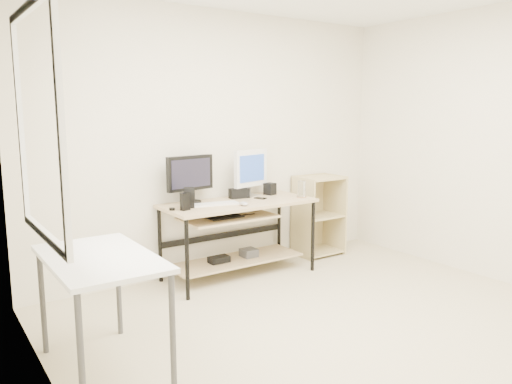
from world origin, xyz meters
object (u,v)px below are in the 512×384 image
at_px(desk, 236,223).
at_px(side_table, 100,268).
at_px(black_monitor, 190,176).
at_px(white_imac, 251,169).
at_px(audio_controller, 185,202).
at_px(shelf_unit, 316,215).

xyz_separation_m(desk, side_table, (-1.65, -1.06, 0.13)).
height_order(black_monitor, white_imac, white_imac).
distance_m(side_table, white_imac, 2.34).
bearing_deg(black_monitor, desk, -34.48).
bearing_deg(audio_controller, white_imac, 5.11).
xyz_separation_m(desk, audio_controller, (-0.59, -0.09, 0.29)).
relative_size(black_monitor, white_imac, 1.03).
distance_m(black_monitor, audio_controller, 0.39).
distance_m(side_table, audio_controller, 1.45).
height_order(desk, black_monitor, black_monitor).
relative_size(side_table, audio_controller, 6.32).
xyz_separation_m(shelf_unit, audio_controller, (-1.77, -0.25, 0.38)).
bearing_deg(audio_controller, shelf_unit, -4.08).
height_order(desk, white_imac, white_imac).
height_order(desk, side_table, same).
xyz_separation_m(side_table, white_imac, (1.95, 1.25, 0.36)).
xyz_separation_m(side_table, black_monitor, (1.26, 1.26, 0.34)).
bearing_deg(white_imac, shelf_unit, -15.40).
bearing_deg(side_table, black_monitor, 44.88).
bearing_deg(desk, shelf_unit, 7.77).
relative_size(desk, white_imac, 3.11).
relative_size(shelf_unit, black_monitor, 1.81).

